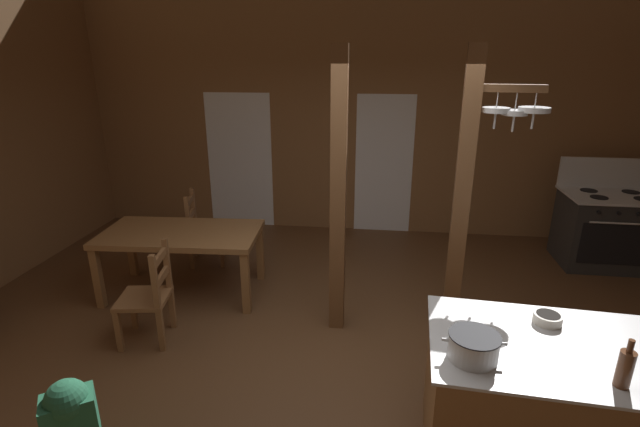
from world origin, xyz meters
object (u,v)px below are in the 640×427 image
(kitchen_island, at_px, (603,416))
(stockpot_on_counter, at_px, (474,347))
(bottle_tall_on_counter, at_px, (625,368))
(backpack, at_px, (70,418))
(mixing_bowl_on_counter, at_px, (548,318))
(stove_range, at_px, (608,229))
(ladderback_chair_by_post, at_px, (149,296))
(dining_table, at_px, (181,239))
(ladderback_chair_near_window, at_px, (203,229))

(kitchen_island, relative_size, stockpot_on_counter, 6.19)
(kitchen_island, relative_size, bottle_tall_on_counter, 7.94)
(backpack, relative_size, stockpot_on_counter, 1.66)
(stockpot_on_counter, xyz_separation_m, mixing_bowl_on_counter, (0.55, 0.44, -0.04))
(stove_range, height_order, ladderback_chair_by_post, stove_range)
(ladderback_chair_by_post, relative_size, bottle_tall_on_counter, 3.39)
(mixing_bowl_on_counter, bearing_deg, dining_table, 152.29)
(backpack, relative_size, mixing_bowl_on_counter, 3.36)
(ladderback_chair_near_window, distance_m, ladderback_chair_by_post, 1.74)
(stove_range, bearing_deg, dining_table, -164.32)
(stove_range, relative_size, stockpot_on_counter, 3.67)
(ladderback_chair_near_window, distance_m, backpack, 3.11)
(stockpot_on_counter, distance_m, mixing_bowl_on_counter, 0.71)
(mixing_bowl_on_counter, bearing_deg, backpack, -169.31)
(kitchen_island, relative_size, ladderback_chair_near_window, 2.34)
(ladderback_chair_near_window, bearing_deg, ladderback_chair_by_post, -85.42)
(ladderback_chair_near_window, height_order, backpack, ladderback_chair_near_window)
(stove_range, bearing_deg, ladderback_chair_by_post, -154.87)
(ladderback_chair_near_window, xyz_separation_m, ladderback_chair_by_post, (0.14, -1.73, 0.00))
(ladderback_chair_near_window, relative_size, ladderback_chair_by_post, 1.00)
(ladderback_chair_near_window, relative_size, stockpot_on_counter, 2.64)
(ladderback_chair_by_post, height_order, backpack, ladderback_chair_by_post)
(dining_table, distance_m, bottle_tall_on_counter, 4.14)
(backpack, relative_size, bottle_tall_on_counter, 2.13)
(dining_table, bearing_deg, bottle_tall_on_counter, -33.74)
(backpack, bearing_deg, dining_table, 94.68)
(ladderback_chair_by_post, xyz_separation_m, backpack, (0.12, -1.36, -0.14))
(kitchen_island, bearing_deg, ladderback_chair_by_post, 162.98)
(kitchen_island, height_order, ladderback_chair_by_post, ladderback_chair_by_post)
(ladderback_chair_by_post, relative_size, backpack, 1.59)
(mixing_bowl_on_counter, bearing_deg, ladderback_chair_near_window, 142.84)
(ladderback_chair_near_window, xyz_separation_m, bottle_tall_on_counter, (3.50, -3.10, 0.58))
(backpack, bearing_deg, bottle_tall_on_counter, -0.12)
(stockpot_on_counter, bearing_deg, ladderback_chair_near_window, 133.14)
(dining_table, height_order, ladderback_chair_by_post, ladderback_chair_by_post)
(dining_table, xyz_separation_m, ladderback_chair_near_window, (-0.08, 0.81, -0.20))
(ladderback_chair_near_window, height_order, mixing_bowl_on_counter, mixing_bowl_on_counter)
(kitchen_island, bearing_deg, ladderback_chair_near_window, 142.36)
(kitchen_island, relative_size, mixing_bowl_on_counter, 12.53)
(dining_table, xyz_separation_m, mixing_bowl_on_counter, (3.25, -1.70, 0.30))
(dining_table, relative_size, ladderback_chair_by_post, 1.84)
(ladderback_chair_near_window, bearing_deg, stockpot_on_counter, -46.86)
(bottle_tall_on_counter, bearing_deg, stove_range, 66.43)
(backpack, bearing_deg, ladderback_chair_by_post, 95.16)
(backpack, distance_m, mixing_bowl_on_counter, 3.18)
(stove_range, height_order, mixing_bowl_on_counter, stove_range)
(dining_table, relative_size, bottle_tall_on_counter, 6.26)
(dining_table, xyz_separation_m, backpack, (0.19, -2.28, -0.34))
(dining_table, distance_m, stockpot_on_counter, 3.46)
(kitchen_island, relative_size, stove_range, 1.68)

